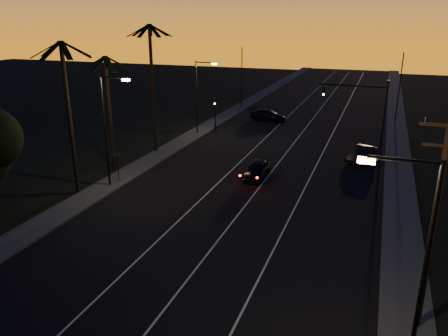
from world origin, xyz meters
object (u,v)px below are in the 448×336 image
at_px(signal_mast, 362,101).
at_px(right_car, 361,154).
at_px(utility_pole, 435,219).
at_px(lead_car, 257,170).
at_px(cross_car, 268,115).

bearing_deg(signal_mast, right_car, -83.60).
bearing_deg(right_car, utility_pole, -81.04).
xyz_separation_m(utility_pole, lead_car, (-11.94, 16.13, -4.59)).
relative_size(lead_car, cross_car, 0.90).
xyz_separation_m(right_car, cross_car, (-12.80, 13.88, 0.02)).
bearing_deg(lead_car, cross_car, 102.03).
height_order(signal_mast, cross_car, signal_mast).
bearing_deg(lead_car, utility_pole, -53.49).
xyz_separation_m(utility_pole, signal_mast, (-4.46, 29.99, -0.53)).
xyz_separation_m(signal_mast, cross_car, (-12.14, 8.01, -4.06)).
relative_size(signal_mast, right_car, 1.59).
bearing_deg(utility_pole, signal_mast, 98.47).
bearing_deg(right_car, signal_mast, 96.40).
bearing_deg(cross_car, right_car, -47.31).
bearing_deg(signal_mast, cross_car, 146.59).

